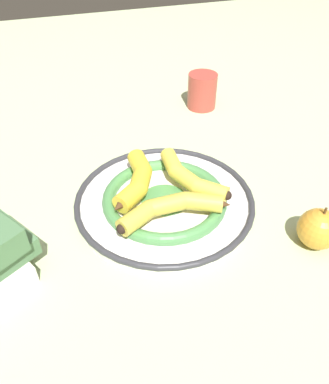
{
  "coord_description": "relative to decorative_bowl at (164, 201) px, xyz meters",
  "views": [
    {
      "loc": [
        -0.16,
        -0.5,
        0.48
      ],
      "look_at": [
        0.01,
        -0.0,
        0.04
      ],
      "focal_mm": 35.0,
      "sensor_mm": 36.0,
      "label": 1
    }
  ],
  "objects": [
    {
      "name": "coffee_mug",
      "position": [
        0.23,
        0.36,
        0.03
      ],
      "size": [
        0.08,
        0.12,
        0.09
      ],
      "rotation": [
        0.0,
        0.0,
        1.24
      ],
      "color": "#B24238",
      "rests_on": "ground_plane"
    },
    {
      "name": "banana_b",
      "position": [
        -0.04,
        0.03,
        0.04
      ],
      "size": [
        0.1,
        0.16,
        0.04
      ],
      "rotation": [
        0.0,
        0.0,
        1.11
      ],
      "color": "yellow",
      "rests_on": "decorative_bowl"
    },
    {
      "name": "ground_plane",
      "position": [
        -0.01,
        0.0,
        -0.02
      ],
      "size": [
        2.8,
        2.8,
        0.0
      ],
      "primitive_type": "plane",
      "color": "#B2C693"
    },
    {
      "name": "apple",
      "position": [
        0.21,
        -0.17,
        0.02
      ],
      "size": [
        0.07,
        0.07,
        0.08
      ],
      "color": "gold",
      "rests_on": "ground_plane"
    },
    {
      "name": "banana_a",
      "position": [
        -0.01,
        -0.06,
        0.03
      ],
      "size": [
        0.21,
        0.06,
        0.03
      ],
      "rotation": [
        0.0,
        0.0,
        3.15
      ],
      "color": "gold",
      "rests_on": "decorative_bowl"
    },
    {
      "name": "banana_c",
      "position": [
        0.05,
        0.02,
        0.03
      ],
      "size": [
        0.09,
        0.18,
        0.03
      ],
      "rotation": [
        0.0,
        0.0,
        -1.22
      ],
      "color": "yellow",
      "rests_on": "decorative_bowl"
    },
    {
      "name": "decorative_bowl",
      "position": [
        0.0,
        0.0,
        0.0
      ],
      "size": [
        0.34,
        0.34,
        0.04
      ],
      "color": "white",
      "rests_on": "ground_plane"
    }
  ]
}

